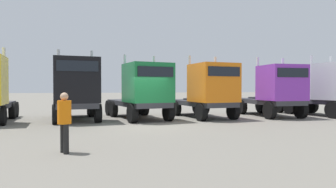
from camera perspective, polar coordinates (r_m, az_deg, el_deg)
The scene contains 7 objects.
ground at distance 15.15m, azimuth -3.52°, elevation -6.17°, with size 200.00×200.00×0.00m, color slate.
semi_truck_black at distance 17.99m, azimuth -17.16°, elevation 0.98°, with size 3.22×6.10×4.20m.
semi_truck_green at distance 17.97m, azimuth -4.77°, elevation 0.61°, with size 3.80×6.62×3.94m.
semi_truck_orange at distance 18.95m, azimuth 7.66°, elevation 0.73°, with size 3.39×6.31×4.00m.
semi_truck_purple at distance 20.93m, azimuth 19.73°, elevation 0.65°, with size 2.58×6.06×3.97m.
semi_truck_silver at distance 23.01m, azimuth 28.57°, elevation 0.89°, with size 3.57×6.27×4.17m.
visitor_in_hivis at distance 9.39m, azimuth -19.19°, elevation -4.34°, with size 0.53×0.53×1.80m.
Camera 1 is at (-2.49, -14.81, 1.95)m, focal length 31.90 mm.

